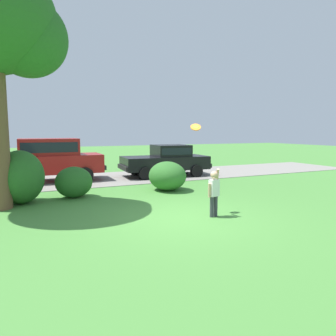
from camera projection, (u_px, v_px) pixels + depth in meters
ground_plane at (182, 217)px, 8.23m from camera, size 80.00×80.00×0.00m
driveway_strip at (109, 179)px, 14.93m from camera, size 28.00×4.40×0.02m
shrub_near_tree at (20, 179)px, 9.78m from camera, size 1.44×1.62×1.66m
shrub_centre_left at (74, 182)px, 10.66m from camera, size 1.23×1.13×1.05m
shrub_centre at (167, 176)px, 11.96m from camera, size 1.39×1.58×1.10m
parked_sedan at (167, 159)px, 15.76m from camera, size 4.50×2.31×1.56m
parked_suv at (49, 158)px, 13.94m from camera, size 4.73×2.17×1.92m
child_thrower at (214, 190)px, 8.23m from camera, size 0.43×0.31×1.29m
frisbee at (196, 127)px, 8.52m from camera, size 0.32×0.25×0.25m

